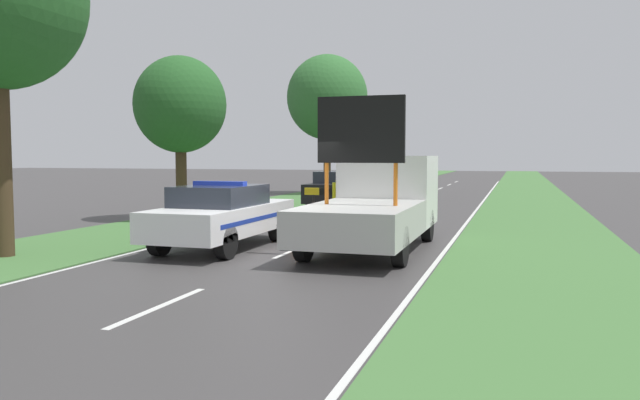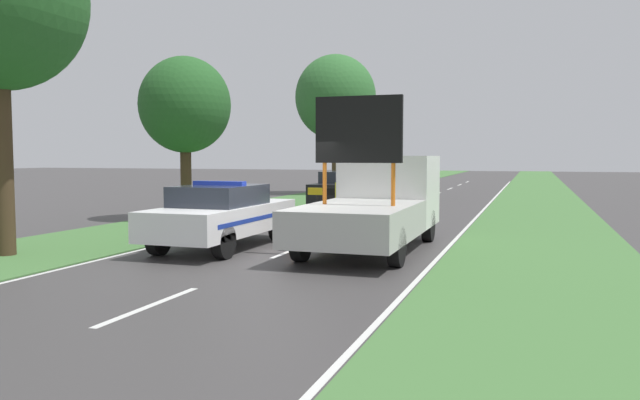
{
  "view_description": "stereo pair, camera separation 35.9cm",
  "coord_description": "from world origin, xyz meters",
  "px_view_note": "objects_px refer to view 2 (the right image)",
  "views": [
    {
      "loc": [
        4.94,
        -12.24,
        2.2
      ],
      "look_at": [
        0.27,
        2.46,
        1.1
      ],
      "focal_mm": 35.0,
      "sensor_mm": 36.0,
      "label": 1
    },
    {
      "loc": [
        5.28,
        -12.13,
        2.2
      ],
      "look_at": [
        0.27,
        2.46,
        1.1
      ],
      "focal_mm": 35.0,
      "sensor_mm": 36.0,
      "label": 2
    }
  ],
  "objects_px": {
    "traffic_cone_near_police": "(322,214)",
    "traffic_cone_behind_barrier": "(293,234)",
    "road_barrier": "(353,195)",
    "traffic_cone_near_truck": "(352,219)",
    "traffic_cone_centre_front": "(281,214)",
    "police_car": "(222,215)",
    "queued_car_sedan_black": "(346,189)",
    "traffic_cone_lane_edge": "(288,209)",
    "queued_car_suv_grey": "(389,184)",
    "pedestrian_civilian": "(357,196)",
    "roadside_tree_near_right": "(336,98)",
    "police_officer": "(345,195)",
    "work_truck": "(377,202)",
    "roadside_tree_near_left": "(185,106)"
  },
  "relations": [
    {
      "from": "roadside_tree_near_right",
      "to": "road_barrier",
      "type": "bearing_deg",
      "value": -70.5
    },
    {
      "from": "pedestrian_civilian",
      "to": "traffic_cone_centre_front",
      "type": "bearing_deg",
      "value": 162.69
    },
    {
      "from": "traffic_cone_near_police",
      "to": "traffic_cone_behind_barrier",
      "type": "distance_m",
      "value": 5.47
    },
    {
      "from": "road_barrier",
      "to": "traffic_cone_near_truck",
      "type": "relative_size",
      "value": 4.34
    },
    {
      "from": "police_car",
      "to": "traffic_cone_lane_edge",
      "type": "bearing_deg",
      "value": 97.63
    },
    {
      "from": "traffic_cone_lane_edge",
      "to": "queued_car_sedan_black",
      "type": "height_order",
      "value": "queued_car_sedan_black"
    },
    {
      "from": "traffic_cone_behind_barrier",
      "to": "roadside_tree_near_right",
      "type": "height_order",
      "value": "roadside_tree_near_right"
    },
    {
      "from": "work_truck",
      "to": "queued_car_suv_grey",
      "type": "distance_m",
      "value": 15.92
    },
    {
      "from": "traffic_cone_near_police",
      "to": "traffic_cone_near_truck",
      "type": "distance_m",
      "value": 1.9
    },
    {
      "from": "police_car",
      "to": "work_truck",
      "type": "relative_size",
      "value": 0.79
    },
    {
      "from": "traffic_cone_near_police",
      "to": "roadside_tree_near_left",
      "type": "bearing_deg",
      "value": -178.64
    },
    {
      "from": "pedestrian_civilian",
      "to": "roadside_tree_near_left",
      "type": "distance_m",
      "value": 6.94
    },
    {
      "from": "roadside_tree_near_left",
      "to": "pedestrian_civilian",
      "type": "bearing_deg",
      "value": -5.9
    },
    {
      "from": "queued_car_suv_grey",
      "to": "queued_car_sedan_black",
      "type": "bearing_deg",
      "value": 85.48
    },
    {
      "from": "roadside_tree_near_right",
      "to": "pedestrian_civilian",
      "type": "bearing_deg",
      "value": -70.3
    },
    {
      "from": "work_truck",
      "to": "queued_car_sedan_black",
      "type": "xyz_separation_m",
      "value": [
        -3.68,
        9.78,
        -0.25
      ]
    },
    {
      "from": "traffic_cone_near_truck",
      "to": "queued_car_suv_grey",
      "type": "bearing_deg",
      "value": 97.79
    },
    {
      "from": "police_officer",
      "to": "traffic_cone_behind_barrier",
      "type": "height_order",
      "value": "police_officer"
    },
    {
      "from": "police_officer",
      "to": "traffic_cone_centre_front",
      "type": "height_order",
      "value": "police_officer"
    },
    {
      "from": "police_officer",
      "to": "traffic_cone_behind_barrier",
      "type": "xyz_separation_m",
      "value": [
        0.11,
        -4.53,
        -0.64
      ]
    },
    {
      "from": "traffic_cone_near_truck",
      "to": "roadside_tree_near_right",
      "type": "bearing_deg",
      "value": 109.1
    },
    {
      "from": "work_truck",
      "to": "traffic_cone_centre_front",
      "type": "bearing_deg",
      "value": -45.08
    },
    {
      "from": "queued_car_suv_grey",
      "to": "traffic_cone_behind_barrier",
      "type": "bearing_deg",
      "value": 95.05
    },
    {
      "from": "pedestrian_civilian",
      "to": "roadside_tree_near_right",
      "type": "bearing_deg",
      "value": 93.31
    },
    {
      "from": "traffic_cone_lane_edge",
      "to": "queued_car_suv_grey",
      "type": "bearing_deg",
      "value": 83.14
    },
    {
      "from": "traffic_cone_near_truck",
      "to": "police_car",
      "type": "bearing_deg",
      "value": -114.54
    },
    {
      "from": "traffic_cone_near_police",
      "to": "traffic_cone_centre_front",
      "type": "bearing_deg",
      "value": -146.75
    },
    {
      "from": "traffic_cone_centre_front",
      "to": "queued_car_sedan_black",
      "type": "xyz_separation_m",
      "value": [
        0.3,
        6.18,
        0.48
      ]
    },
    {
      "from": "work_truck",
      "to": "roadside_tree_near_left",
      "type": "xyz_separation_m",
      "value": [
        -7.77,
        4.2,
        2.82
      ]
    },
    {
      "from": "traffic_cone_centre_front",
      "to": "queued_car_sedan_black",
      "type": "relative_size",
      "value": 0.15
    },
    {
      "from": "road_barrier",
      "to": "work_truck",
      "type": "bearing_deg",
      "value": -71.43
    },
    {
      "from": "pedestrian_civilian",
      "to": "traffic_cone_near_truck",
      "type": "xyz_separation_m",
      "value": [
        0.0,
        -0.55,
        -0.65
      ]
    },
    {
      "from": "work_truck",
      "to": "road_barrier",
      "type": "xyz_separation_m",
      "value": [
        -1.86,
        4.39,
        -0.12
      ]
    },
    {
      "from": "road_barrier",
      "to": "roadside_tree_near_right",
      "type": "height_order",
      "value": "roadside_tree_near_right"
    },
    {
      "from": "police_car",
      "to": "queued_car_sedan_black",
      "type": "bearing_deg",
      "value": 90.37
    },
    {
      "from": "roadside_tree_near_left",
      "to": "queued_car_sedan_black",
      "type": "bearing_deg",
      "value": 53.78
    },
    {
      "from": "work_truck",
      "to": "traffic_cone_centre_front",
      "type": "xyz_separation_m",
      "value": [
        -3.98,
        3.6,
        -0.73
      ]
    },
    {
      "from": "traffic_cone_centre_front",
      "to": "traffic_cone_behind_barrier",
      "type": "relative_size",
      "value": 0.97
    },
    {
      "from": "police_car",
      "to": "police_officer",
      "type": "height_order",
      "value": "police_officer"
    },
    {
      "from": "police_car",
      "to": "traffic_cone_near_truck",
      "type": "relative_size",
      "value": 7.05
    },
    {
      "from": "police_car",
      "to": "roadside_tree_near_right",
      "type": "distance_m",
      "value": 21.76
    },
    {
      "from": "traffic_cone_near_police",
      "to": "traffic_cone_behind_barrier",
      "type": "height_order",
      "value": "traffic_cone_behind_barrier"
    },
    {
      "from": "road_barrier",
      "to": "police_officer",
      "type": "xyz_separation_m",
      "value": [
        -0.0,
        -0.9,
        0.03
      ]
    },
    {
      "from": "police_officer",
      "to": "traffic_cone_lane_edge",
      "type": "height_order",
      "value": "police_officer"
    },
    {
      "from": "roadside_tree_near_right",
      "to": "police_officer",
      "type": "bearing_deg",
      "value": -71.53
    },
    {
      "from": "police_car",
      "to": "traffic_cone_near_police",
      "type": "distance_m",
      "value": 5.68
    },
    {
      "from": "pedestrian_civilian",
      "to": "queued_car_sedan_black",
      "type": "xyz_separation_m",
      "value": [
        -2.18,
        6.22,
        -0.16
      ]
    },
    {
      "from": "police_car",
      "to": "roadside_tree_near_right",
      "type": "relative_size",
      "value": 0.62
    },
    {
      "from": "traffic_cone_near_police",
      "to": "traffic_cone_behind_barrier",
      "type": "relative_size",
      "value": 0.92
    },
    {
      "from": "traffic_cone_centre_front",
      "to": "roadside_tree_near_right",
      "type": "bearing_deg",
      "value": 101.53
    }
  ]
}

